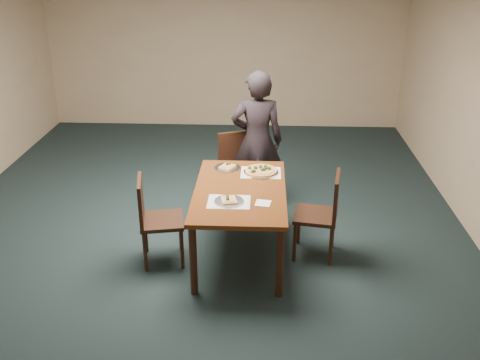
{
  "coord_description": "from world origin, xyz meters",
  "views": [
    {
      "loc": [
        0.69,
        -5.07,
        2.98
      ],
      "look_at": [
        0.47,
        -0.3,
        0.85
      ],
      "focal_mm": 40.0,
      "sensor_mm": 36.0,
      "label": 1
    }
  ],
  "objects_px": {
    "diner": "(257,141)",
    "slice_plate_far": "(227,167)",
    "pizza_pan": "(261,171)",
    "slice_plate_near": "(229,201)",
    "chair_far": "(238,166)",
    "dining_table": "(240,198)",
    "chair_right": "(324,211)",
    "chair_left": "(154,216)"
  },
  "relations": [
    {
      "from": "dining_table",
      "to": "chair_left",
      "type": "relative_size",
      "value": 1.65
    },
    {
      "from": "diner",
      "to": "pizza_pan",
      "type": "relative_size",
      "value": 4.55
    },
    {
      "from": "chair_far",
      "to": "pizza_pan",
      "type": "relative_size",
      "value": 2.47
    },
    {
      "from": "chair_far",
      "to": "chair_right",
      "type": "bearing_deg",
      "value": -70.59
    },
    {
      "from": "chair_right",
      "to": "diner",
      "type": "relative_size",
      "value": 0.54
    },
    {
      "from": "chair_right",
      "to": "diner",
      "type": "height_order",
      "value": "diner"
    },
    {
      "from": "diner",
      "to": "chair_left",
      "type": "bearing_deg",
      "value": 51.33
    },
    {
      "from": "chair_right",
      "to": "slice_plate_near",
      "type": "height_order",
      "value": "chair_right"
    },
    {
      "from": "dining_table",
      "to": "chair_far",
      "type": "xyz_separation_m",
      "value": [
        -0.08,
        1.16,
        -0.14
      ]
    },
    {
      "from": "chair_left",
      "to": "slice_plate_far",
      "type": "xyz_separation_m",
      "value": [
        0.68,
        0.68,
        0.25
      ]
    },
    {
      "from": "chair_far",
      "to": "slice_plate_far",
      "type": "bearing_deg",
      "value": -117.02
    },
    {
      "from": "chair_left",
      "to": "chair_right",
      "type": "relative_size",
      "value": 1.0
    },
    {
      "from": "chair_left",
      "to": "slice_plate_far",
      "type": "height_order",
      "value": "chair_left"
    },
    {
      "from": "diner",
      "to": "slice_plate_near",
      "type": "height_order",
      "value": "diner"
    },
    {
      "from": "diner",
      "to": "slice_plate_far",
      "type": "height_order",
      "value": "diner"
    },
    {
      "from": "chair_right",
      "to": "slice_plate_far",
      "type": "distance_m",
      "value": 1.15
    },
    {
      "from": "diner",
      "to": "slice_plate_near",
      "type": "relative_size",
      "value": 5.99
    },
    {
      "from": "chair_right",
      "to": "pizza_pan",
      "type": "bearing_deg",
      "value": -111.4
    },
    {
      "from": "chair_far",
      "to": "diner",
      "type": "distance_m",
      "value": 0.4
    },
    {
      "from": "pizza_pan",
      "to": "slice_plate_near",
      "type": "height_order",
      "value": "pizza_pan"
    },
    {
      "from": "chair_left",
      "to": "diner",
      "type": "height_order",
      "value": "diner"
    },
    {
      "from": "dining_table",
      "to": "chair_left",
      "type": "height_order",
      "value": "chair_left"
    },
    {
      "from": "dining_table",
      "to": "diner",
      "type": "distance_m",
      "value": 1.19
    },
    {
      "from": "pizza_pan",
      "to": "slice_plate_far",
      "type": "relative_size",
      "value": 1.31
    },
    {
      "from": "diner",
      "to": "slice_plate_near",
      "type": "bearing_deg",
      "value": 79.09
    },
    {
      "from": "chair_right",
      "to": "diner",
      "type": "bearing_deg",
      "value": -138.62
    },
    {
      "from": "slice_plate_near",
      "to": "slice_plate_far",
      "type": "bearing_deg",
      "value": 94.93
    },
    {
      "from": "chair_far",
      "to": "chair_left",
      "type": "height_order",
      "value": "same"
    },
    {
      "from": "pizza_pan",
      "to": "slice_plate_near",
      "type": "distance_m",
      "value": 0.76
    },
    {
      "from": "slice_plate_far",
      "to": "diner",
      "type": "bearing_deg",
      "value": 63.93
    },
    {
      "from": "slice_plate_near",
      "to": "chair_far",
      "type": "bearing_deg",
      "value": 89.65
    },
    {
      "from": "chair_far",
      "to": "pizza_pan",
      "type": "height_order",
      "value": "chair_far"
    },
    {
      "from": "chair_left",
      "to": "pizza_pan",
      "type": "xyz_separation_m",
      "value": [
        1.05,
        0.57,
        0.26
      ]
    },
    {
      "from": "chair_right",
      "to": "slice_plate_near",
      "type": "distance_m",
      "value": 1.02
    },
    {
      "from": "dining_table",
      "to": "chair_left",
      "type": "bearing_deg",
      "value": -169.88
    },
    {
      "from": "pizza_pan",
      "to": "slice_plate_far",
      "type": "distance_m",
      "value": 0.38
    },
    {
      "from": "slice_plate_far",
      "to": "chair_right",
      "type": "bearing_deg",
      "value": -26.32
    },
    {
      "from": "chair_far",
      "to": "slice_plate_far",
      "type": "relative_size",
      "value": 3.25
    },
    {
      "from": "pizza_pan",
      "to": "chair_left",
      "type": "bearing_deg",
      "value": -151.33
    },
    {
      "from": "pizza_pan",
      "to": "dining_table",
      "type": "bearing_deg",
      "value": -115.51
    },
    {
      "from": "pizza_pan",
      "to": "diner",
      "type": "bearing_deg",
      "value": 94.2
    },
    {
      "from": "chair_left",
      "to": "slice_plate_far",
      "type": "bearing_deg",
      "value": -56.04
    }
  ]
}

